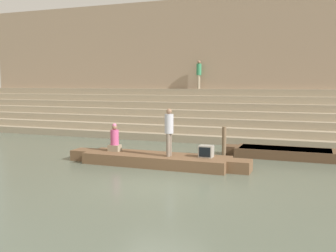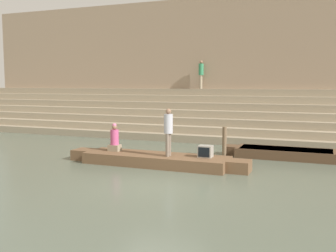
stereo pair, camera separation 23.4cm
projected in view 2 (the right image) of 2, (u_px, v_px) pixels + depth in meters
The scene contains 10 objects.
ground_plane at pixel (159, 184), 11.42m from camera, with size 120.00×120.00×0.00m, color #566051.
ghat_steps at pixel (235, 121), 20.88m from camera, with size 36.00×3.97×2.61m.
back_wall at pixel (244, 67), 22.42m from camera, with size 34.20×1.28×7.81m.
rowboat_main at pixel (156, 159), 14.00m from camera, with size 6.73×1.53×0.39m.
person_standing at pixel (168, 129), 13.54m from camera, with size 0.31×0.31×1.66m.
person_rowing at pixel (115, 140), 14.69m from camera, with size 0.43×0.34×1.04m.
tv_set at pixel (205, 151), 13.43m from camera, with size 0.47×0.40×0.41m.
moored_boat_shore at pixel (285, 153), 15.34m from camera, with size 4.80×1.34×0.37m.
mooring_post at pixel (224, 142), 15.62m from camera, with size 0.17×0.17×1.20m, color brown.
person_on_steps at pixel (201, 72), 22.48m from camera, with size 0.28×0.28×1.62m.
Camera 2 is at (4.39, -10.28, 2.89)m, focal length 42.00 mm.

